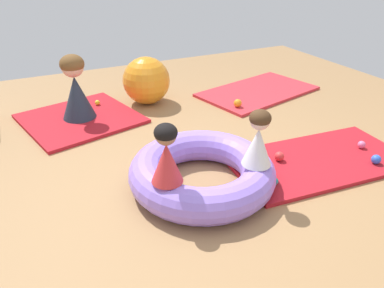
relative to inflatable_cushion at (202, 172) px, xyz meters
name	(u,v)px	position (x,y,z in m)	size (l,w,h in m)	color
ground_plane	(205,184)	(0.04, 0.01, -0.15)	(8.00, 8.00, 0.00)	#9E7549
gym_mat_front	(318,160)	(1.23, -0.13, -0.13)	(1.75, 0.93, 0.04)	#B21923
gym_mat_center_rear	(258,92)	(1.83, 1.77, -0.13)	(1.68, 0.97, 0.04)	red
gym_mat_far_left	(80,119)	(-0.70, 1.92, -0.13)	(1.27, 1.24, 0.04)	#B21923
inflatable_cushion	(202,172)	(0.00, 0.00, 0.00)	(1.28, 1.28, 0.30)	#9975EA
child_in_red	(166,154)	(-0.41, -0.21, 0.38)	(0.32, 0.32, 0.48)	red
child_in_white	(258,139)	(0.35, -0.29, 0.38)	(0.25, 0.25, 0.48)	white
adult_seated	(76,88)	(-0.70, 1.92, 0.27)	(0.47, 0.47, 0.78)	#232D3D
play_ball_green	(247,161)	(0.54, 0.09, -0.08)	(0.07, 0.07, 0.07)	green
play_ball_orange	(238,103)	(1.22, 1.36, -0.06)	(0.11, 0.11, 0.11)	orange
play_ball_pink	(362,145)	(1.78, -0.16, -0.07)	(0.08, 0.08, 0.08)	pink
play_ball_red	(279,156)	(0.85, 0.01, -0.06)	(0.09, 0.09, 0.09)	red
play_ball_yellow	(97,103)	(-0.41, 2.23, -0.08)	(0.06, 0.06, 0.06)	yellow
play_ball_blue	(376,159)	(1.66, -0.44, -0.06)	(0.09, 0.09, 0.09)	blue
play_ball_teal	(274,181)	(0.56, -0.31, -0.08)	(0.07, 0.07, 0.07)	teal
exercise_ball_large	(146,81)	(0.25, 2.11, 0.16)	(0.63, 0.63, 0.63)	orange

